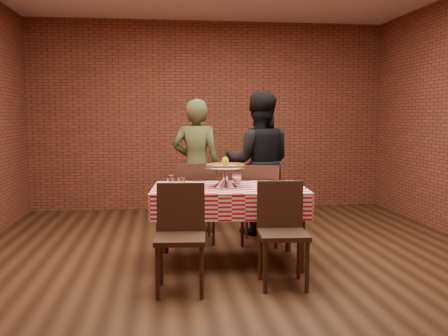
{
  "coord_description": "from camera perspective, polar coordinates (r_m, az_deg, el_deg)",
  "views": [
    {
      "loc": [
        -0.71,
        -4.75,
        1.45
      ],
      "look_at": [
        -0.11,
        0.15,
        0.93
      ],
      "focal_mm": 39.81,
      "sensor_mm": 36.0,
      "label": 1
    }
  ],
  "objects": [
    {
      "name": "ground",
      "position": [
        5.02,
        1.54,
        -10.81
      ],
      "size": [
        6.0,
        6.0,
        0.0
      ],
      "primitive_type": "plane",
      "color": "black",
      "rests_on": "ground"
    },
    {
      "name": "sweetener_packet_a",
      "position": [
        4.73,
        8.18,
        -2.45
      ],
      "size": [
        0.06,
        0.05,
        0.0
      ],
      "primitive_type": "cube",
      "rotation": [
        0.0,
        0.0,
        0.49
      ],
      "color": "white",
      "rests_on": "tablecloth"
    },
    {
      "name": "table",
      "position": [
        4.94,
        0.58,
        -6.58
      ],
      "size": [
        1.53,
        0.99,
        0.75
      ],
      "primitive_type": "cube",
      "rotation": [
        0.0,
        0.0,
        -0.08
      ],
      "color": "#3B2517",
      "rests_on": "ground"
    },
    {
      "name": "water_glass_right",
      "position": [
        4.95,
        -6.12,
        -1.45
      ],
      "size": [
        0.07,
        0.07,
        0.11
      ],
      "primitive_type": "cylinder",
      "rotation": [
        0.0,
        0.0,
        -0.08
      ],
      "color": "white",
      "rests_on": "tablecloth"
    },
    {
      "name": "tablecloth",
      "position": [
        4.89,
        0.58,
        -3.65
      ],
      "size": [
        1.57,
        1.03,
        0.25
      ],
      "primitive_type": null,
      "rotation": [
        0.0,
        0.0,
        -0.08
      ],
      "color": "red",
      "rests_on": "table"
    },
    {
      "name": "condiment_caddy",
      "position": [
        5.13,
        1.45,
        -1.05
      ],
      "size": [
        0.1,
        0.08,
        0.13
      ],
      "primitive_type": "cube",
      "rotation": [
        0.0,
        0.0,
        -0.13
      ],
      "color": "silver",
      "rests_on": "tablecloth"
    },
    {
      "name": "water_glass_left",
      "position": [
        4.75,
        -4.9,
        -1.75
      ],
      "size": [
        0.07,
        0.07,
        0.11
      ],
      "primitive_type": "cylinder",
      "rotation": [
        0.0,
        0.0,
        -0.08
      ],
      "color": "white",
      "rests_on": "tablecloth"
    },
    {
      "name": "pizza",
      "position": [
        4.87,
        0.14,
        0.18
      ],
      "size": [
        0.48,
        0.48,
        0.03
      ],
      "primitive_type": "cylinder",
      "rotation": [
        0.0,
        0.0,
        0.31
      ],
      "color": "#C9BA89",
      "rests_on": "pizza_stand"
    },
    {
      "name": "back_wall",
      "position": [
        7.78,
        -1.71,
        5.99
      ],
      "size": [
        5.5,
        0.0,
        5.5
      ],
      "primitive_type": "plane",
      "rotation": [
        1.57,
        0.0,
        0.0
      ],
      "color": "brown",
      "rests_on": "ground"
    },
    {
      "name": "side_plate",
      "position": [
        4.82,
        5.97,
        -2.23
      ],
      "size": [
        0.16,
        0.16,
        0.01
      ],
      "primitive_type": "cylinder",
      "rotation": [
        0.0,
        0.0,
        -0.08
      ],
      "color": "white",
      "rests_on": "tablecloth"
    },
    {
      "name": "chair_near_left",
      "position": [
        4.12,
        -5.06,
        -8.17
      ],
      "size": [
        0.44,
        0.44,
        0.89
      ],
      "primitive_type": null,
      "rotation": [
        0.0,
        0.0,
        -0.08
      ],
      "color": "#3B2517",
      "rests_on": "ground"
    },
    {
      "name": "chair_far_right",
      "position": [
        5.66,
        4.25,
        -4.14
      ],
      "size": [
        0.54,
        0.54,
        0.91
      ],
      "primitive_type": null,
      "rotation": [
        0.0,
        0.0,
        2.85
      ],
      "color": "#3B2517",
      "rests_on": "ground"
    },
    {
      "name": "pizza_stand",
      "position": [
        4.88,
        0.14,
        -1.02
      ],
      "size": [
        0.55,
        0.55,
        0.19
      ],
      "primitive_type": null,
      "rotation": [
        0.0,
        0.0,
        0.31
      ],
      "color": "silver",
      "rests_on": "tablecloth"
    },
    {
      "name": "chair_near_right",
      "position": [
        4.28,
        6.79,
        -7.69
      ],
      "size": [
        0.43,
        0.43,
        0.88
      ],
      "primitive_type": null,
      "rotation": [
        0.0,
        0.0,
        -0.07
      ],
      "color": "#3B2517",
      "rests_on": "ground"
    },
    {
      "name": "chair_far_left",
      "position": [
        5.72,
        -3.42,
        -3.94
      ],
      "size": [
        0.46,
        0.46,
        0.93
      ],
      "primitive_type": null,
      "rotation": [
        0.0,
        0.0,
        3.17
      ],
      "color": "#3B2517",
      "rests_on": "ground"
    },
    {
      "name": "diner_olive",
      "position": [
        6.21,
        -3.2,
        0.26
      ],
      "size": [
        0.68,
        0.53,
        1.66
      ],
      "primitive_type": "imported",
      "rotation": [
        0.0,
        0.0,
        2.91
      ],
      "color": "#424925",
      "rests_on": "ground"
    },
    {
      "name": "sweetener_packet_b",
      "position": [
        4.82,
        8.01,
        -2.3
      ],
      "size": [
        0.06,
        0.06,
        0.0
      ],
      "primitive_type": "cube",
      "rotation": [
        0.0,
        0.0,
        -0.53
      ],
      "color": "white",
      "rests_on": "tablecloth"
    },
    {
      "name": "lemon",
      "position": [
        4.86,
        0.14,
        0.77
      ],
      "size": [
        0.09,
        0.09,
        0.09
      ],
      "primitive_type": "ellipsoid",
      "rotation": [
        0.0,
        0.0,
        0.31
      ],
      "color": "yellow",
      "rests_on": "pizza"
    },
    {
      "name": "diner_black",
      "position": [
        6.11,
        4.02,
        0.56
      ],
      "size": [
        0.95,
        0.79,
        1.75
      ],
      "primitive_type": "imported",
      "rotation": [
        0.0,
        0.0,
        2.98
      ],
      "color": "black",
      "rests_on": "ground"
    }
  ]
}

